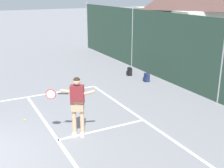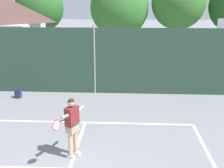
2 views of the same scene
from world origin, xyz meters
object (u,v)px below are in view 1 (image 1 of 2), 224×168
(tennis_ball, at_px, (25,120))
(backpack_black, at_px, (129,72))
(tennis_player, at_px, (77,101))
(backpack_navy, at_px, (147,78))

(tennis_ball, bearing_deg, backpack_black, 117.45)
(tennis_player, relative_size, backpack_black, 4.01)
(tennis_player, xyz_separation_m, backpack_black, (-4.90, 4.75, -0.92))
(tennis_player, relative_size, tennis_ball, 28.10)
(tennis_ball, bearing_deg, tennis_player, 34.38)
(tennis_player, xyz_separation_m, backpack_navy, (-3.61, 4.94, -0.92))
(backpack_black, relative_size, backpack_navy, 1.00)
(backpack_black, bearing_deg, tennis_ball, -62.55)
(tennis_ball, xyz_separation_m, backpack_black, (-3.11, 5.98, 0.16))
(tennis_player, distance_m, backpack_black, 6.89)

